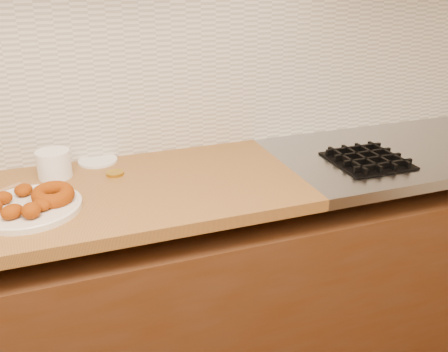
# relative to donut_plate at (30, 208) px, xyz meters

# --- Properties ---
(wall_back) EXTENTS (4.00, 0.02, 2.70)m
(wall_back) POSITION_rel_donut_plate_xyz_m (0.37, 0.38, 0.44)
(wall_back) COLOR tan
(wall_back) RESTS_ON ground
(base_cabinet) EXTENTS (3.60, 0.60, 0.77)m
(base_cabinet) POSITION_rel_donut_plate_xyz_m (0.37, 0.07, -0.52)
(base_cabinet) COLOR #4B2D1B
(base_cabinet) RESTS_ON floor
(stovetop) EXTENTS (1.30, 0.62, 0.04)m
(stovetop) POSITION_rel_donut_plate_xyz_m (1.52, 0.07, -0.03)
(stovetop) COLOR #9EA0A5
(stovetop) RESTS_ON base_cabinet
(backsplash) EXTENTS (3.60, 0.02, 0.60)m
(backsplash) POSITION_rel_donut_plate_xyz_m (0.37, 0.37, 0.29)
(backsplash) COLOR beige
(backsplash) RESTS_ON wall_back
(burner_grates) EXTENTS (0.91, 0.26, 0.03)m
(burner_grates) POSITION_rel_donut_plate_xyz_m (1.49, -0.01, 0.00)
(burner_grates) COLOR black
(burner_grates) RESTS_ON stovetop
(donut_plate) EXTENTS (0.30, 0.30, 0.02)m
(donut_plate) POSITION_rel_donut_plate_xyz_m (0.00, 0.00, 0.00)
(donut_plate) COLOR white
(donut_plate) RESTS_ON butcher_block
(ring_donut) EXTENTS (0.16, 0.16, 0.06)m
(ring_donut) POSITION_rel_donut_plate_xyz_m (0.07, 0.00, 0.03)
(ring_donut) COLOR #903A00
(ring_donut) RESTS_ON donut_plate
(fried_dough_chunks) EXTENTS (0.19, 0.23, 0.05)m
(fried_dough_chunks) POSITION_rel_donut_plate_xyz_m (-0.02, -0.02, 0.03)
(fried_dough_chunks) COLOR #903A00
(fried_dough_chunks) RESTS_ON donut_plate
(plastic_tub) EXTENTS (0.13, 0.13, 0.09)m
(plastic_tub) POSITION_rel_donut_plate_xyz_m (0.08, 0.23, 0.04)
(plastic_tub) COLOR white
(plastic_tub) RESTS_ON butcher_block
(tub_lid) EXTENTS (0.15, 0.15, 0.01)m
(tub_lid) POSITION_rel_donut_plate_xyz_m (0.23, 0.33, -0.00)
(tub_lid) COLOR white
(tub_lid) RESTS_ON butcher_block
(brass_jar_lid) EXTENTS (0.08, 0.08, 0.01)m
(brass_jar_lid) POSITION_rel_donut_plate_xyz_m (0.27, 0.18, -0.00)
(brass_jar_lid) COLOR #BA9322
(brass_jar_lid) RESTS_ON butcher_block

